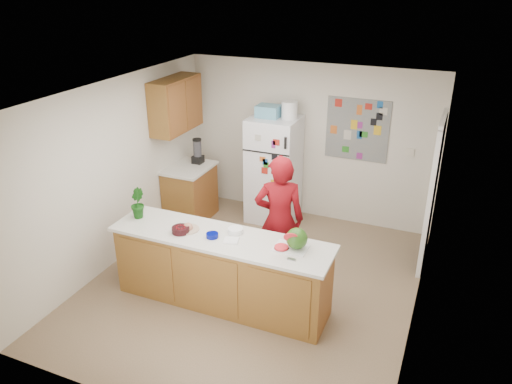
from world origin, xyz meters
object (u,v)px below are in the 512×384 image
at_px(refrigerator, 274,170).
at_px(watermelon, 297,238).
at_px(person, 279,220).
at_px(cherry_bowl, 181,230).

relative_size(refrigerator, watermelon, 7.09).
height_order(person, watermelon, person).
bearing_deg(watermelon, person, 123.97).
distance_m(refrigerator, watermelon, 2.59).
relative_size(refrigerator, cherry_bowl, 8.17).
bearing_deg(person, refrigerator, -87.92).
xyz_separation_m(person, cherry_bowl, (-0.93, -0.85, 0.09)).
bearing_deg(watermelon, refrigerator, 116.67).
bearing_deg(person, cherry_bowl, 21.22).
bearing_deg(person, watermelon, 102.71).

